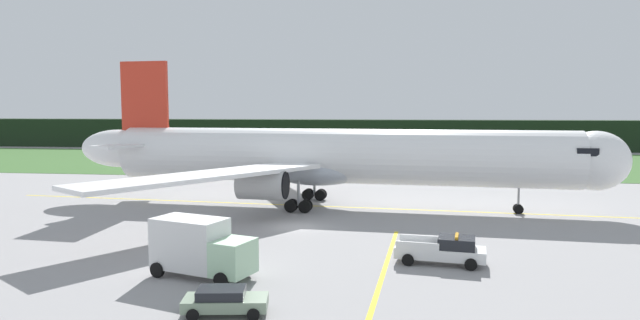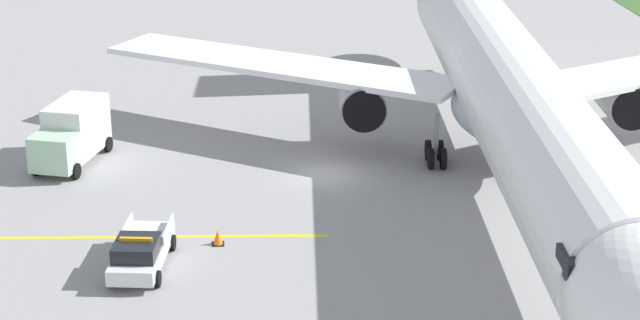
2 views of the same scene
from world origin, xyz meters
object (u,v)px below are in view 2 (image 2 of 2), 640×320
object	(u,v)px
catering_truck	(72,133)
apron_cone	(218,237)
ops_pickup_truck	(141,251)
airliner	(510,94)

from	to	relation	value
catering_truck	apron_cone	size ratio (longest dim) A/B	8.83
catering_truck	ops_pickup_truck	bearing A→B (deg)	17.88
ops_pickup_truck	apron_cone	bearing A→B (deg)	124.44
airliner	ops_pickup_truck	size ratio (longest dim) A/B	9.45
ops_pickup_truck	catering_truck	world-z (taller)	catering_truck
catering_truck	apron_cone	xyz separation A→B (m)	(12.07, 8.18, -1.44)
airliner	catering_truck	size ratio (longest dim) A/B	8.45
airliner	ops_pickup_truck	distance (m)	21.87
ops_pickup_truck	catering_truck	xyz separation A→B (m)	(-14.48, -4.67, 0.90)
ops_pickup_truck	airliner	bearing A→B (deg)	115.60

